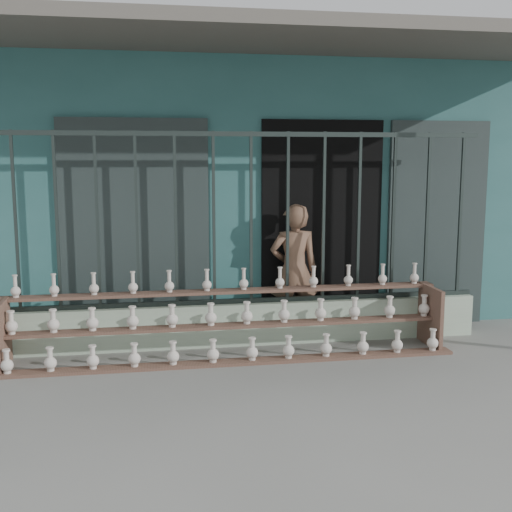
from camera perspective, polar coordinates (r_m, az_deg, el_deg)
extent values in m
plane|color=slate|center=(5.76, 1.73, -11.42)|extent=(60.00, 60.00, 0.00)
cube|color=#2D6060|center=(9.66, -3.35, 6.50)|extent=(7.00, 5.00, 3.20)
cube|color=black|center=(7.42, 5.78, 2.67)|extent=(1.40, 0.12, 2.40)
cube|color=#212C2B|center=(7.11, -10.66, 2.29)|extent=(1.60, 0.08, 2.40)
cube|color=#212C2B|center=(7.88, 15.73, 2.74)|extent=(1.20, 0.08, 2.40)
cube|color=#59544C|center=(6.68, -0.31, 18.82)|extent=(7.40, 2.00, 0.12)
cube|color=#AEC6AA|center=(6.91, -0.43, -5.98)|extent=(5.00, 0.20, 0.45)
cube|color=#283330|center=(6.74, -20.59, 2.80)|extent=(0.03, 0.03, 1.80)
cube|color=#283330|center=(6.68, -17.28, 2.92)|extent=(0.03, 0.03, 1.80)
cube|color=#283330|center=(6.64, -13.92, 3.03)|extent=(0.03, 0.03, 1.80)
cube|color=#283330|center=(6.62, -10.54, 3.12)|extent=(0.03, 0.03, 1.80)
cube|color=#283330|center=(6.63, -7.15, 3.21)|extent=(0.03, 0.03, 1.80)
cube|color=#283330|center=(6.66, -3.77, 3.28)|extent=(0.03, 0.03, 1.80)
cube|color=#283330|center=(6.71, -0.44, 3.34)|extent=(0.03, 0.03, 1.80)
cube|color=#283330|center=(6.78, 2.84, 3.39)|extent=(0.03, 0.03, 1.80)
cube|color=#283330|center=(6.88, 6.03, 3.43)|extent=(0.03, 0.03, 1.80)
cube|color=#283330|center=(7.00, 9.12, 3.46)|extent=(0.03, 0.03, 1.80)
cube|color=#283330|center=(7.13, 12.11, 3.48)|extent=(0.03, 0.03, 1.80)
cube|color=#283330|center=(7.29, 14.97, 3.48)|extent=(0.03, 0.03, 1.80)
cube|color=#283330|center=(7.46, 17.71, 3.48)|extent=(0.03, 0.03, 1.80)
cube|color=#283330|center=(6.68, -0.45, 10.79)|extent=(5.00, 0.04, 0.05)
cube|color=#283330|center=(6.85, -0.43, -3.96)|extent=(5.00, 0.04, 0.05)
cube|color=brown|center=(6.31, -2.12, -9.43)|extent=(4.50, 0.18, 0.03)
cube|color=brown|center=(6.46, -2.43, -6.22)|extent=(4.50, 0.18, 0.03)
cube|color=brown|center=(6.63, -2.73, -3.16)|extent=(4.50, 0.18, 0.03)
cube|color=brown|center=(6.55, -21.55, -6.58)|extent=(0.04, 0.55, 0.64)
cube|color=brown|center=(7.05, 15.24, -5.19)|extent=(0.04, 0.55, 0.64)
imported|color=brown|center=(7.14, 3.40, -1.28)|extent=(0.55, 0.37, 1.48)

